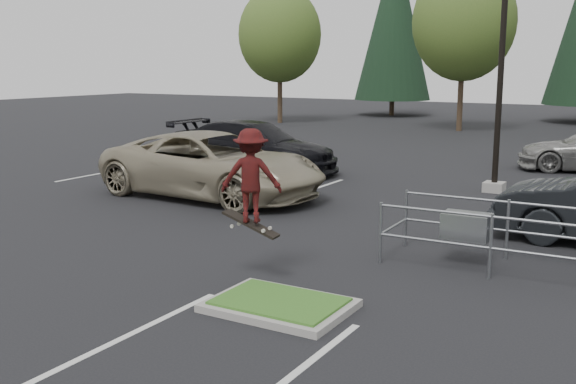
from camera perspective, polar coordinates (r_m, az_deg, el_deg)
The scene contains 11 objects.
ground at distance 10.97m, azimuth -0.71°, elevation -9.89°, with size 120.00×120.00×0.00m, color black.
grass_median at distance 10.95m, azimuth -0.72°, elevation -9.51°, with size 2.20×1.60×0.16m.
stall_lines at distance 16.70m, azimuth 5.97°, elevation -2.68°, with size 22.62×17.60×0.01m.
light_pole at distance 21.35m, azimuth 17.71°, elevation 12.13°, with size 0.70×0.60×10.12m.
decid_a at distance 45.32m, azimuth -0.69°, elevation 12.95°, with size 5.44×5.44×8.91m.
decid_b at distance 40.98m, azimuth 14.65°, elevation 13.48°, with size 5.89×5.89×9.64m.
conif_a at distance 52.57m, azimuth 8.98°, elevation 14.17°, with size 5.72×5.72×13.00m.
cart_corral at distance 13.56m, azimuth 15.48°, elevation -2.86°, with size 4.35×1.65×1.22m.
skateboarder at distance 11.91m, azimuth -3.21°, elevation 1.34°, with size 1.24×1.03×1.92m.
car_l_tan at distance 19.93m, azimuth -6.39°, elevation 2.31°, with size 3.18×6.90×1.92m, color gray.
car_l_black at distance 24.44m, azimuth -2.91°, elevation 3.84°, with size 2.59×6.38×1.85m, color black.
Camera 1 is at (5.30, -8.79, 3.87)m, focal length 42.00 mm.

